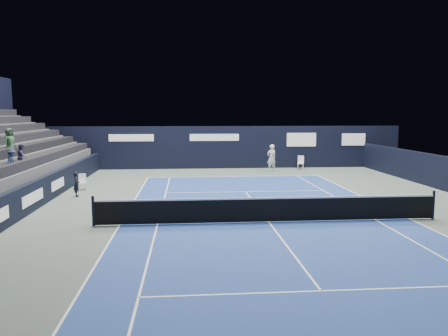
% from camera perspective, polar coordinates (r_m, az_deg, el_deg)
% --- Properties ---
extents(ground, '(48.00, 48.00, 0.00)m').
position_cam_1_polar(ground, '(18.40, 4.70, -5.55)').
color(ground, '#4B5951').
rests_on(ground, ground).
extents(court_surface, '(10.97, 23.77, 0.01)m').
position_cam_1_polar(court_surface, '(16.48, 5.86, -7.05)').
color(court_surface, navy).
rests_on(court_surface, ground).
extents(enclosure_wall_right, '(0.30, 22.00, 1.80)m').
position_cam_1_polar(enclosure_wall_right, '(25.75, 26.83, -0.63)').
color(enclosure_wall_right, black).
rests_on(enclosure_wall_right, ground).
extents(folding_chair_back_a, '(0.52, 0.51, 0.96)m').
position_cam_1_polar(folding_chair_back_a, '(32.55, 9.99, 0.87)').
color(folding_chair_back_a, silver).
rests_on(folding_chair_back_a, ground).
extents(folding_chair_back_b, '(0.55, 0.54, 0.96)m').
position_cam_1_polar(folding_chair_back_b, '(32.10, 9.99, 0.79)').
color(folding_chair_back_b, white).
rests_on(folding_chair_back_b, ground).
extents(line_judge_chair, '(0.47, 0.46, 0.86)m').
position_cam_1_polar(line_judge_chair, '(24.33, -18.00, -1.60)').
color(line_judge_chair, white).
rests_on(line_judge_chair, ground).
extents(line_judge, '(0.38, 0.50, 1.23)m').
position_cam_1_polar(line_judge, '(22.44, -18.71, -2.01)').
color(line_judge, black).
rests_on(line_judge, ground).
extents(court_markings, '(11.03, 23.83, 0.00)m').
position_cam_1_polar(court_markings, '(16.48, 5.86, -7.03)').
color(court_markings, white).
rests_on(court_markings, court_surface).
extents(tennis_net, '(12.90, 0.10, 1.10)m').
position_cam_1_polar(tennis_net, '(16.37, 5.89, -5.33)').
color(tennis_net, black).
rests_on(tennis_net, ground).
extents(back_sponsor_wall, '(26.00, 0.63, 3.10)m').
position_cam_1_polar(back_sponsor_wall, '(32.43, 0.48, 2.74)').
color(back_sponsor_wall, black).
rests_on(back_sponsor_wall, ground).
extents(side_barrier_left, '(0.33, 22.00, 1.20)m').
position_cam_1_polar(side_barrier_left, '(22.88, -21.29, -1.99)').
color(side_barrier_left, black).
rests_on(side_barrier_left, ground).
extents(tennis_player, '(0.80, 0.94, 1.90)m').
position_cam_1_polar(tennis_player, '(30.64, 6.22, 1.31)').
color(tennis_player, silver).
rests_on(tennis_player, ground).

